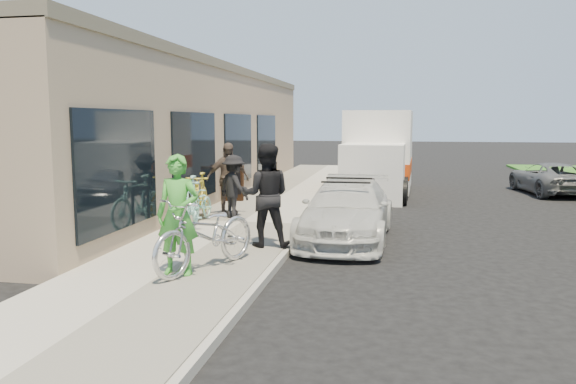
{
  "coord_description": "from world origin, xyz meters",
  "views": [
    {
      "loc": [
        1.49,
        -9.49,
        2.49
      ],
      "look_at": [
        -0.64,
        1.64,
        1.05
      ],
      "focal_mm": 35.0,
      "sensor_mm": 36.0,
      "label": 1
    }
  ],
  "objects_px": {
    "cruiser_bike_b": "(200,204)",
    "cruiser_bike_c": "(200,196)",
    "bystander_a": "(234,187)",
    "bike_rack": "(183,205)",
    "far_car_gray": "(550,178)",
    "sedan_silver": "(360,189)",
    "bystander_b": "(228,179)",
    "man_standing": "(266,195)",
    "sandwich_board": "(233,183)",
    "tandem_bike": "(207,233)",
    "sedan_white": "(347,211)",
    "woman_rider": "(178,215)",
    "cruiser_bike_a": "(190,203)",
    "moving_truck": "(379,157)"
  },
  "relations": [
    {
      "from": "sandwich_board",
      "to": "bystander_a",
      "type": "height_order",
      "value": "bystander_a"
    },
    {
      "from": "tandem_bike",
      "to": "bystander_b",
      "type": "bearing_deg",
      "value": 126.52
    },
    {
      "from": "cruiser_bike_a",
      "to": "cruiser_bike_b",
      "type": "distance_m",
      "value": 0.93
    },
    {
      "from": "sandwich_board",
      "to": "tandem_bike",
      "type": "distance_m",
      "value": 7.69
    },
    {
      "from": "woman_rider",
      "to": "bystander_a",
      "type": "bearing_deg",
      "value": 98.39
    },
    {
      "from": "moving_truck",
      "to": "man_standing",
      "type": "relative_size",
      "value": 3.03
    },
    {
      "from": "man_standing",
      "to": "bystander_a",
      "type": "distance_m",
      "value": 3.17
    },
    {
      "from": "cruiser_bike_b",
      "to": "cruiser_bike_a",
      "type": "bearing_deg",
      "value": -84.59
    },
    {
      "from": "bike_rack",
      "to": "far_car_gray",
      "type": "height_order",
      "value": "far_car_gray"
    },
    {
      "from": "sandwich_board",
      "to": "tandem_bike",
      "type": "bearing_deg",
      "value": -87.52
    },
    {
      "from": "cruiser_bike_a",
      "to": "cruiser_bike_b",
      "type": "bearing_deg",
      "value": 87.02
    },
    {
      "from": "bike_rack",
      "to": "far_car_gray",
      "type": "xyz_separation_m",
      "value": [
        9.66,
        9.17,
        -0.15
      ]
    },
    {
      "from": "far_car_gray",
      "to": "man_standing",
      "type": "distance_m",
      "value": 12.82
    },
    {
      "from": "tandem_bike",
      "to": "bystander_a",
      "type": "xyz_separation_m",
      "value": [
        -0.91,
        4.65,
        0.18
      ]
    },
    {
      "from": "cruiser_bike_c",
      "to": "man_standing",
      "type": "bearing_deg",
      "value": -58.52
    },
    {
      "from": "cruiser_bike_b",
      "to": "bystander_a",
      "type": "relative_size",
      "value": 1.01
    },
    {
      "from": "bike_rack",
      "to": "bystander_a",
      "type": "height_order",
      "value": "bystander_a"
    },
    {
      "from": "tandem_bike",
      "to": "man_standing",
      "type": "relative_size",
      "value": 1.15
    },
    {
      "from": "bike_rack",
      "to": "cruiser_bike_c",
      "type": "bearing_deg",
      "value": 95.11
    },
    {
      "from": "man_standing",
      "to": "cruiser_bike_c",
      "type": "distance_m",
      "value": 3.43
    },
    {
      "from": "cruiser_bike_c",
      "to": "moving_truck",
      "type": "bearing_deg",
      "value": 50.62
    },
    {
      "from": "bike_rack",
      "to": "cruiser_bike_b",
      "type": "distance_m",
      "value": 1.04
    },
    {
      "from": "bike_rack",
      "to": "man_standing",
      "type": "bearing_deg",
      "value": -29.16
    },
    {
      "from": "sedan_white",
      "to": "man_standing",
      "type": "bearing_deg",
      "value": -131.36
    },
    {
      "from": "sedan_white",
      "to": "woman_rider",
      "type": "height_order",
      "value": "woman_rider"
    },
    {
      "from": "cruiser_bike_b",
      "to": "cruiser_bike_c",
      "type": "height_order",
      "value": "cruiser_bike_c"
    },
    {
      "from": "sedan_silver",
      "to": "bystander_b",
      "type": "distance_m",
      "value": 4.29
    },
    {
      "from": "cruiser_bike_b",
      "to": "bystander_b",
      "type": "relative_size",
      "value": 0.86
    },
    {
      "from": "far_car_gray",
      "to": "woman_rider",
      "type": "xyz_separation_m",
      "value": [
        -8.44,
        -12.49,
        0.54
      ]
    },
    {
      "from": "cruiser_bike_c",
      "to": "bystander_a",
      "type": "xyz_separation_m",
      "value": [
        0.77,
        0.23,
        0.22
      ]
    },
    {
      "from": "sandwich_board",
      "to": "cruiser_bike_c",
      "type": "height_order",
      "value": "cruiser_bike_c"
    },
    {
      "from": "bike_rack",
      "to": "bystander_b",
      "type": "bearing_deg",
      "value": 80.57
    },
    {
      "from": "moving_truck",
      "to": "man_standing",
      "type": "height_order",
      "value": "moving_truck"
    },
    {
      "from": "bystander_a",
      "to": "bystander_b",
      "type": "height_order",
      "value": "bystander_b"
    },
    {
      "from": "man_standing",
      "to": "sedan_silver",
      "type": "bearing_deg",
      "value": -110.48
    },
    {
      "from": "sandwich_board",
      "to": "cruiser_bike_b",
      "type": "height_order",
      "value": "sandwich_board"
    },
    {
      "from": "sedan_silver",
      "to": "bystander_a",
      "type": "bearing_deg",
      "value": -123.72
    },
    {
      "from": "sandwich_board",
      "to": "tandem_bike",
      "type": "relative_size",
      "value": 0.46
    },
    {
      "from": "sandwich_board",
      "to": "far_car_gray",
      "type": "bearing_deg",
      "value": 14.48
    },
    {
      "from": "cruiser_bike_c",
      "to": "bystander_b",
      "type": "distance_m",
      "value": 0.93
    },
    {
      "from": "cruiser_bike_c",
      "to": "bystander_b",
      "type": "relative_size",
      "value": 1.01
    },
    {
      "from": "bike_rack",
      "to": "sedan_white",
      "type": "distance_m",
      "value": 3.51
    },
    {
      "from": "far_car_gray",
      "to": "cruiser_bike_c",
      "type": "distance_m",
      "value": 12.49
    },
    {
      "from": "sedan_white",
      "to": "tandem_bike",
      "type": "distance_m",
      "value": 3.84
    },
    {
      "from": "woman_rider",
      "to": "sedan_silver",
      "type": "bearing_deg",
      "value": 76.87
    },
    {
      "from": "cruiser_bike_b",
      "to": "bystander_b",
      "type": "height_order",
      "value": "bystander_b"
    },
    {
      "from": "tandem_bike",
      "to": "man_standing",
      "type": "xyz_separation_m",
      "value": [
        0.53,
        1.84,
        0.38
      ]
    },
    {
      "from": "bike_rack",
      "to": "far_car_gray",
      "type": "relative_size",
      "value": 0.23
    },
    {
      "from": "moving_truck",
      "to": "cruiser_bike_b",
      "type": "bearing_deg",
      "value": -115.44
    },
    {
      "from": "bike_rack",
      "to": "far_car_gray",
      "type": "bearing_deg",
      "value": 43.49
    }
  ]
}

